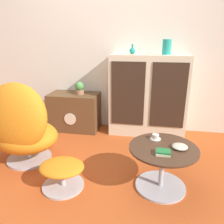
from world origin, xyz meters
TOP-DOWN VIEW (x-y plane):
  - ground_plane at (0.00, 0.00)m, footprint 12.00×12.00m
  - wall_back at (0.00, 1.50)m, footprint 6.40×0.06m
  - sideboard at (0.52, 1.28)m, footprint 1.05×0.37m
  - tv_console at (-0.56, 1.26)m, footprint 0.72×0.43m
  - egg_chair at (-0.79, 0.24)m, footprint 0.75×0.69m
  - ottoman at (-0.22, -0.09)m, footprint 0.42×0.39m
  - coffee_table at (0.69, 0.06)m, footprint 0.61×0.61m
  - vase_leftmost at (0.28, 1.29)m, footprint 0.08×0.08m
  - vase_inner_left at (0.72, 1.29)m, footprint 0.11×0.11m
  - potted_plant at (-0.47, 1.26)m, footprint 0.13×0.13m
  - teacup at (0.62, 0.21)m, footprint 0.10×0.10m
  - book_stack at (0.68, -0.06)m, footprint 0.12×0.10m
  - bowl at (0.83, 0.07)m, footprint 0.14×0.14m

SIDE VIEW (x-z plane):
  - ground_plane at x=0.00m, z-range 0.00..0.00m
  - ottoman at x=-0.22m, z-range 0.04..0.30m
  - coffee_table at x=0.69m, z-range 0.04..0.46m
  - tv_console at x=-0.56m, z-range 0.00..0.55m
  - egg_chair at x=-0.79m, z-range -0.05..0.89m
  - book_stack at x=0.68m, z-range 0.42..0.45m
  - bowl at x=0.83m, z-range 0.42..0.46m
  - teacup at x=0.62m, z-range 0.42..0.46m
  - sideboard at x=0.52m, z-range 0.00..1.13m
  - potted_plant at x=-0.47m, z-range 0.55..0.73m
  - vase_leftmost at x=0.28m, z-range 1.10..1.23m
  - vase_inner_left at x=0.72m, z-range 1.12..1.31m
  - wall_back at x=0.00m, z-range 0.00..2.60m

